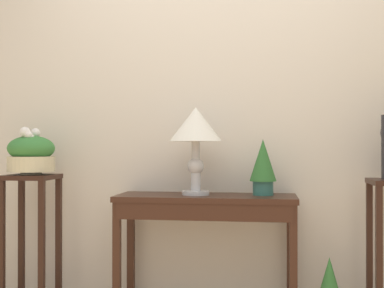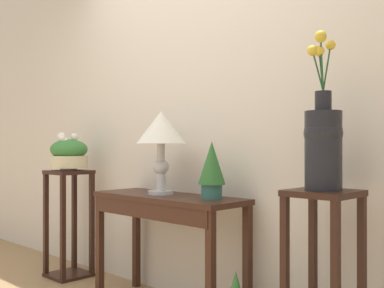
% 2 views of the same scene
% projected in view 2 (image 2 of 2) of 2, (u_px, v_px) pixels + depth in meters
% --- Properties ---
extents(back_wall_with_art, '(9.00, 0.10, 2.80)m').
position_uv_depth(back_wall_with_art, '(202.00, 99.00, 3.28)').
color(back_wall_with_art, beige).
rests_on(back_wall_with_art, ground).
extents(console_table, '(1.12, 0.40, 0.75)m').
position_uv_depth(console_table, '(165.00, 213.00, 3.08)').
color(console_table, '#381E14').
rests_on(console_table, ground).
extents(table_lamp, '(0.33, 0.33, 0.55)m').
position_uv_depth(table_lamp, '(161.00, 133.00, 3.15)').
color(table_lamp, '#B7B7BC').
rests_on(table_lamp, console_table).
extents(potted_plant_on_console, '(0.17, 0.17, 0.35)m').
position_uv_depth(potted_plant_on_console, '(212.00, 168.00, 2.88)').
color(potted_plant_on_console, '#2D665B').
rests_on(potted_plant_on_console, console_table).
extents(pedestal_stand_left, '(0.31, 0.31, 0.87)m').
position_uv_depth(pedestal_stand_left, '(69.00, 224.00, 3.86)').
color(pedestal_stand_left, black).
rests_on(pedestal_stand_left, ground).
extents(planter_bowl_wide_left, '(0.30, 0.30, 0.31)m').
position_uv_depth(planter_bowl_wide_left, '(69.00, 154.00, 3.86)').
color(planter_bowl_wide_left, beige).
rests_on(planter_bowl_wide_left, pedestal_stand_left).
extents(pedestal_stand_right, '(0.31, 0.31, 0.86)m').
position_uv_depth(pedestal_stand_right, '(323.00, 279.00, 2.28)').
color(pedestal_stand_right, black).
rests_on(pedestal_stand_right, ground).
extents(flower_vase_tall_right, '(0.19, 0.19, 0.77)m').
position_uv_depth(flower_vase_tall_right, '(323.00, 140.00, 2.28)').
color(flower_vase_tall_right, black).
rests_on(flower_vase_tall_right, pedestal_stand_right).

